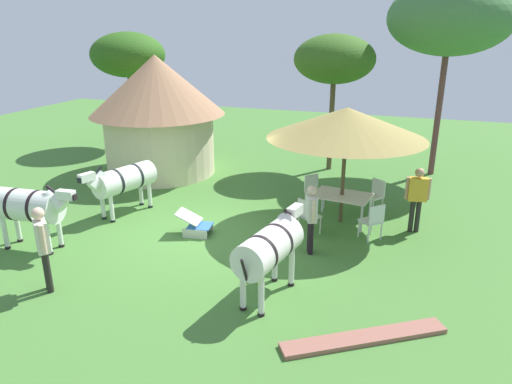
% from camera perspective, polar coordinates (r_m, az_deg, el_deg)
% --- Properties ---
extents(ground_plane, '(36.00, 36.00, 0.00)m').
position_cam_1_polar(ground_plane, '(11.54, -5.89, -5.17)').
color(ground_plane, '#457933').
extents(thatched_hut, '(4.44, 4.44, 3.94)m').
position_cam_1_polar(thatched_hut, '(16.17, -11.77, 9.71)').
color(thatched_hut, beige).
rests_on(thatched_hut, ground_plane).
extents(shade_umbrella, '(3.89, 3.89, 2.95)m').
position_cam_1_polar(shade_umbrella, '(11.70, 10.90, 8.20)').
color(shade_umbrella, '#4E4029').
rests_on(shade_umbrella, ground_plane).
extents(patio_dining_table, '(1.53, 1.14, 0.74)m').
position_cam_1_polar(patio_dining_table, '(12.20, 10.34, -0.65)').
color(patio_dining_table, silver).
rests_on(patio_dining_table, ground_plane).
extents(patio_chair_near_lawn, '(0.60, 0.60, 0.90)m').
position_cam_1_polar(patio_chair_near_lawn, '(13.10, 14.24, -0.19)').
color(patio_chair_near_lawn, silver).
rests_on(patio_chair_near_lawn, ground_plane).
extents(patio_chair_west_end, '(0.61, 0.61, 0.90)m').
position_cam_1_polar(patio_chair_west_end, '(13.17, 6.93, 0.39)').
color(patio_chair_west_end, silver).
rests_on(patio_chair_west_end, ground_plane).
extents(patio_chair_east_end, '(0.59, 0.59, 0.90)m').
position_cam_1_polar(patio_chair_east_end, '(11.38, 6.23, -2.69)').
color(patio_chair_east_end, silver).
rests_on(patio_chair_east_end, ground_plane).
extents(patio_chair_near_hut, '(0.61, 0.61, 0.90)m').
position_cam_1_polar(patio_chair_near_hut, '(11.36, 14.00, -3.23)').
color(patio_chair_near_hut, silver).
rests_on(patio_chair_near_hut, ground_plane).
extents(guest_beside_umbrella, '(0.58, 0.27, 1.63)m').
position_cam_1_polar(guest_beside_umbrella, '(11.96, 18.92, -0.23)').
color(guest_beside_umbrella, black).
rests_on(guest_beside_umbrella, ground_plane).
extents(guest_behind_table, '(0.35, 0.53, 1.58)m').
position_cam_1_polar(guest_behind_table, '(10.31, 6.70, -2.55)').
color(guest_behind_table, black).
rests_on(guest_behind_table, ground_plane).
extents(standing_watcher, '(0.48, 0.46, 1.70)m').
position_cam_1_polar(standing_watcher, '(9.61, -24.41, -5.49)').
color(standing_watcher, black).
rests_on(standing_watcher, ground_plane).
extents(striped_lounge_chair, '(0.89, 0.64, 0.58)m').
position_cam_1_polar(striped_lounge_chair, '(11.53, -7.31, -3.90)').
color(striped_lounge_chair, blue).
rests_on(striped_lounge_chair, ground_plane).
extents(zebra_nearest_camera, '(1.12, 2.29, 1.48)m').
position_cam_1_polar(zebra_nearest_camera, '(12.91, -15.76, 1.39)').
color(zebra_nearest_camera, silver).
rests_on(zebra_nearest_camera, ground_plane).
extents(zebra_by_umbrella, '(0.96, 2.22, 1.55)m').
position_cam_1_polar(zebra_by_umbrella, '(8.59, 1.72, -6.65)').
color(zebra_by_umbrella, silver).
rests_on(zebra_by_umbrella, ground_plane).
extents(zebra_toward_hut, '(2.16, 0.83, 1.55)m').
position_cam_1_polar(zebra_toward_hut, '(11.57, -25.67, -1.56)').
color(zebra_toward_hut, silver).
rests_on(zebra_toward_hut, ground_plane).
extents(acacia_tree_right_background, '(2.68, 2.68, 4.57)m').
position_cam_1_polar(acacia_tree_right_background, '(16.31, 9.47, 15.52)').
color(acacia_tree_right_background, brown).
rests_on(acacia_tree_right_background, ground_plane).
extents(acacia_tree_far_lawn, '(3.83, 3.83, 6.18)m').
position_cam_1_polar(acacia_tree_far_lawn, '(16.59, 22.46, 18.85)').
color(acacia_tree_far_lawn, brown).
rests_on(acacia_tree_far_lawn, ground_plane).
extents(acacia_tree_behind_hut, '(2.94, 2.94, 4.60)m').
position_cam_1_polar(acacia_tree_behind_hut, '(20.23, -15.22, 15.68)').
color(acacia_tree_behind_hut, '#503F1C').
rests_on(acacia_tree_behind_hut, ground_plane).
extents(brick_patio_kerb, '(2.54, 1.83, 0.08)m').
position_cam_1_polar(brick_patio_kerb, '(8.14, 13.00, -16.79)').
color(brick_patio_kerb, '#955C4D').
rests_on(brick_patio_kerb, ground_plane).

